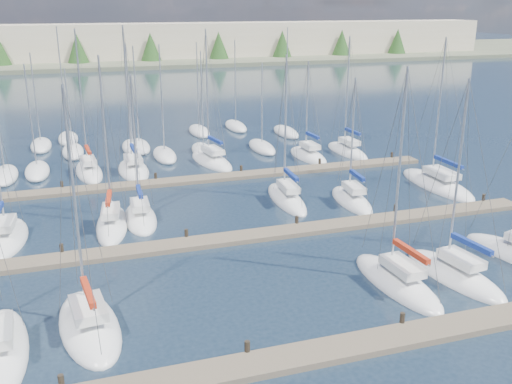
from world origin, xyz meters
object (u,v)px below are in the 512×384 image
object	(u,v)px
sailboat_e	(455,275)
sailboat_p	(212,161)
sailboat_h	(5,238)
sailboat_m	(437,184)
sailboat_l	(352,200)
sailboat_n	(89,171)
sailboat_i	(112,224)
sailboat_k	(287,199)
sailboat_b	(1,350)
sailboat_q	(308,156)
sailboat_o	(134,170)
sailboat_c	(89,326)
sailboat_d	(397,282)
sailboat_r	(347,151)
sailboat_j	(141,218)

from	to	relation	value
sailboat_e	sailboat_p	xyz separation A→B (m)	(-7.57, 28.99, 0.00)
sailboat_e	sailboat_h	xyz separation A→B (m)	(-25.57, 13.99, -0.01)
sailboat_m	sailboat_l	bearing A→B (deg)	-170.29
sailboat_n	sailboat_i	bearing A→B (deg)	-90.29
sailboat_p	sailboat_k	distance (m)	13.59
sailboat_e	sailboat_b	distance (m)	24.56
sailboat_e	sailboat_p	distance (m)	29.96
sailboat_n	sailboat_m	distance (m)	31.89
sailboat_e	sailboat_k	distance (m)	16.38
sailboat_k	sailboat_q	bearing A→B (deg)	63.31
sailboat_h	sailboat_o	distance (m)	17.38
sailboat_c	sailboat_d	distance (m)	16.91
sailboat_k	sailboat_e	bearing A→B (deg)	-70.61
sailboat_h	sailboat_i	size ratio (longest dim) A/B	0.98
sailboat_e	sailboat_i	bearing A→B (deg)	134.64
sailboat_m	sailboat_o	xyz separation A→B (m)	(-24.84, 12.76, 0.02)
sailboat_p	sailboat_l	distance (m)	17.13
sailboat_r	sailboat_h	distance (m)	35.73
sailboat_i	sailboat_n	world-z (taller)	sailboat_n
sailboat_c	sailboat_b	xyz separation A→B (m)	(-3.95, -0.87, -0.01)
sailboat_l	sailboat_b	size ratio (longest dim) A/B	0.97
sailboat_e	sailboat_q	xyz separation A→B (m)	(2.46, 27.83, -0.01)
sailboat_p	sailboat_r	bearing A→B (deg)	-12.19
sailboat_q	sailboat_l	bearing A→B (deg)	-101.24
sailboat_h	sailboat_p	xyz separation A→B (m)	(18.00, 15.00, 0.01)
sailboat_d	sailboat_o	world-z (taller)	sailboat_o
sailboat_r	sailboat_c	size ratio (longest dim) A/B	1.01
sailboat_e	sailboat_p	world-z (taller)	sailboat_p
sailboat_c	sailboat_k	size ratio (longest dim) A/B	1.03
sailboat_i	sailboat_o	xyz separation A→B (m)	(3.06, 13.77, -0.00)
sailboat_e	sailboat_o	bearing A→B (deg)	111.17
sailboat_e	sailboat_i	size ratio (longest dim) A/B	0.96
sailboat_n	sailboat_o	distance (m)	4.12
sailboat_r	sailboat_m	distance (m)	13.14
sailboat_p	sailboat_d	bearing A→B (deg)	-91.82
sailboat_p	sailboat_k	bearing A→B (deg)	-86.55
sailboat_r	sailboat_p	bearing A→B (deg)	174.83
sailboat_d	sailboat_o	distance (m)	30.23
sailboat_r	sailboat_d	xyz separation A→B (m)	(-10.88, -28.06, -0.00)
sailboat_l	sailboat_b	xyz separation A→B (m)	(-24.88, -13.83, -0.01)
sailboat_c	sailboat_i	size ratio (longest dim) A/B	0.99
sailboat_q	sailboat_n	bearing A→B (deg)	174.88
sailboat_p	sailboat_j	world-z (taller)	sailboat_p
sailboat_j	sailboat_o	size ratio (longest dim) A/B	0.81
sailboat_d	sailboat_m	xyz separation A→B (m)	(13.12, 15.11, -0.01)
sailboat_h	sailboat_l	distance (m)	25.89
sailboat_q	sailboat_j	world-z (taller)	sailboat_j
sailboat_e	sailboat_b	bearing A→B (deg)	172.53
sailboat_r	sailboat_b	bearing A→B (deg)	-140.69
sailboat_r	sailboat_q	bearing A→B (deg)	-176.93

